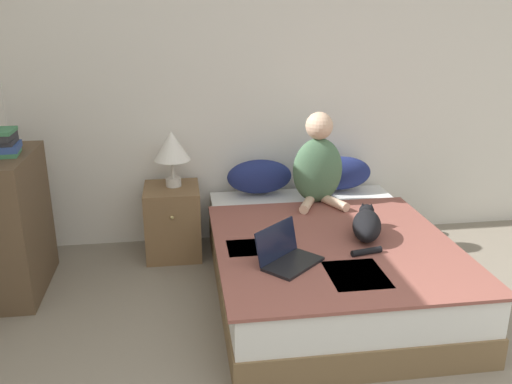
# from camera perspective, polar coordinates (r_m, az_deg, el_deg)

# --- Properties ---
(wall_back) EXTENTS (5.44, 0.05, 2.55)m
(wall_back) POSITION_cam_1_polar(r_m,az_deg,el_deg) (4.45, 3.92, 11.11)
(wall_back) COLOR silver
(wall_back) RESTS_ON ground_plane
(bed) EXTENTS (1.52, 1.99, 0.44)m
(bed) POSITION_cam_1_polar(r_m,az_deg,el_deg) (3.76, 7.38, -7.36)
(bed) COLOR brown
(bed) RESTS_ON ground_plane
(pillow_near) EXTENTS (0.52, 0.22, 0.28)m
(pillow_near) POSITION_cam_1_polar(r_m,az_deg,el_deg) (4.35, 0.36, 1.63)
(pillow_near) COLOR navy
(pillow_near) RESTS_ON bed
(pillow_far) EXTENTS (0.52, 0.22, 0.28)m
(pillow_far) POSITION_cam_1_polar(r_m,az_deg,el_deg) (4.49, 8.80, 1.97)
(pillow_far) COLOR navy
(pillow_far) RESTS_ON bed
(person_sitting) EXTENTS (0.39, 0.37, 0.70)m
(person_sitting) POSITION_cam_1_polar(r_m,az_deg,el_deg) (4.12, 6.54, 2.87)
(person_sitting) COLOR #476B4C
(person_sitting) RESTS_ON bed
(cat_tabby) EXTENTS (0.32, 0.51, 0.18)m
(cat_tabby) POSITION_cam_1_polar(r_m,az_deg,el_deg) (3.58, 11.58, -3.41)
(cat_tabby) COLOR black
(cat_tabby) RESTS_ON bed
(laptop_open) EXTENTS (0.43, 0.43, 0.22)m
(laptop_open) POSITION_cam_1_polar(r_m,az_deg,el_deg) (3.20, 3.31, -6.71)
(laptop_open) COLOR black
(laptop_open) RESTS_ON bed
(nightstand) EXTENTS (0.42, 0.48, 0.56)m
(nightstand) POSITION_cam_1_polar(r_m,az_deg,el_deg) (4.32, -8.73, -3.03)
(nightstand) COLOR brown
(nightstand) RESTS_ON ground_plane
(table_lamp) EXTENTS (0.28, 0.28, 0.43)m
(table_lamp) POSITION_cam_1_polar(r_m,az_deg,el_deg) (4.17, -8.86, 4.63)
(table_lamp) COLOR beige
(table_lamp) RESTS_ON nightstand
(bookshelf) EXTENTS (0.30, 0.77, 0.97)m
(bookshelf) POSITION_cam_1_polar(r_m,az_deg,el_deg) (4.00, -23.89, -3.11)
(bookshelf) COLOR brown
(bookshelf) RESTS_ON ground_plane
(book_stack_top) EXTENTS (0.21, 0.25, 0.17)m
(book_stack_top) POSITION_cam_1_polar(r_m,az_deg,el_deg) (3.85, -25.02, 4.71)
(book_stack_top) COLOR #3D7A51
(book_stack_top) RESTS_ON bookshelf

